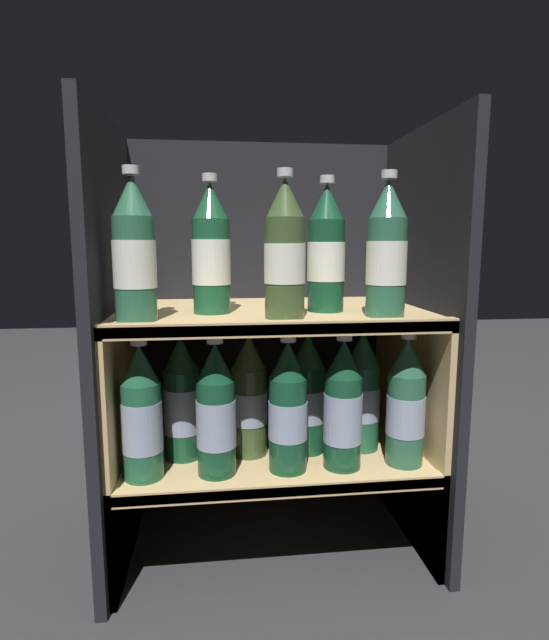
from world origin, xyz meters
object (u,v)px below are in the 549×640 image
Objects in this scene: bottle_upper_front_0 at (134,254)px; bottle_lower_front_3 at (343,409)px; bottle_upper_back_1 at (326,252)px; bottle_lower_back_2 at (308,396)px; bottle_lower_front_1 at (216,414)px; bottle_lower_front_4 at (406,406)px; bottle_lower_front_2 at (288,410)px; bottle_upper_front_1 at (285,253)px; bottle_lower_back_0 at (182,401)px; bottle_upper_back_0 at (211,253)px; bottle_lower_back_3 at (362,394)px; bottle_lower_back_1 at (249,398)px; bottle_upper_front_2 at (387,253)px; bottle_lower_front_0 at (142,417)px.

bottle_upper_front_0 is 0.46m from bottle_lower_front_3.
bottle_upper_back_1 reaches higher than bottle_lower_back_2.
bottle_lower_front_1 is 1.00× the size of bottle_lower_front_4.
bottle_lower_back_2 is at bearing 57.24° from bottle_lower_front_2.
bottle_upper_back_1 is 1.00× the size of bottle_lower_front_3.
bottle_lower_front_4 is at bearing -29.89° from bottle_upper_back_1.
bottle_upper_front_1 is 0.35m from bottle_lower_back_0.
bottle_lower_front_4 is at bearing -10.79° from bottle_lower_back_0.
bottle_upper_back_0 is 1.00× the size of bottle_lower_back_3.
bottle_upper_back_1 is at bearing 13.00° from bottle_upper_front_0.
bottle_lower_front_2 and bottle_lower_back_1 have the same top height.
bottle_upper_front_2 reaches higher than bottle_lower_front_2.
bottle_lower_front_1 is 1.00× the size of bottle_lower_back_2.
bottle_lower_back_1 is at bearing 180.00° from bottle_lower_back_3.
bottle_lower_front_4 is (0.22, 0.00, -0.00)m from bottle_lower_front_2.
bottle_upper_front_0 is at bearing -169.34° from bottle_lower_back_3.
bottle_upper_back_1 is at bearing 0.00° from bottle_lower_back_1.
bottle_upper_back_1 is (0.34, 0.08, 0.00)m from bottle_upper_front_0.
bottle_lower_back_0 is 0.35m from bottle_lower_back_3.
bottle_lower_front_3 is 0.09m from bottle_lower_back_2.
bottle_lower_back_1 is at bearing 161.68° from bottle_upper_front_2.
bottle_lower_front_3 is at bearing 0.00° from bottle_lower_front_1.
bottle_upper_back_0 reaches higher than bottle_lower_front_0.
bottle_lower_front_1 and bottle_lower_back_2 have the same top height.
bottle_lower_back_0 is 0.13m from bottle_lower_back_1.
bottle_lower_back_3 is (-0.06, 0.08, 0.00)m from bottle_lower_front_4.
bottle_upper_front_0 reaches higher than bottle_lower_front_2.
bottle_lower_front_2 is at bearing 0.00° from bottle_lower_front_0.
bottle_lower_front_1 is 0.10m from bottle_lower_back_0.
bottle_upper_front_2 is 1.00× the size of bottle_lower_back_1.
bottle_lower_front_0 and bottle_lower_back_2 have the same top height.
bottle_lower_front_0 is (0.00, 0.00, -0.28)m from bottle_upper_front_0.
bottle_lower_front_3 is (-0.07, -0.00, -0.28)m from bottle_upper_front_2.
bottle_upper_back_0 is 1.00× the size of bottle_lower_back_1.
bottle_upper_front_1 is 0.36m from bottle_lower_front_4.
bottle_lower_front_3 and bottle_lower_front_4 have the same top height.
bottle_lower_front_2 is 1.00× the size of bottle_lower_front_4.
bottle_lower_back_2 is (-0.12, 0.08, -0.28)m from bottle_upper_front_2.
bottle_upper_front_2 is 1.00× the size of bottle_upper_back_1.
bottle_upper_back_0 is at bearing 165.56° from bottle_upper_front_2.
bottle_lower_back_1 is (-0.15, 0.00, -0.28)m from bottle_upper_back_1.
bottle_upper_front_2 is 1.00× the size of bottle_lower_front_3.
bottle_upper_front_2 reaches higher than bottle_lower_front_4.
bottle_lower_front_3 is 0.12m from bottle_lower_front_4.
bottle_lower_front_4 is at bearing -15.46° from bottle_lower_back_1.
bottle_lower_front_1 is 1.00× the size of bottle_lower_front_2.
bottle_lower_back_3 is at bearing 15.23° from bottle_lower_front_1.
bottle_lower_back_3 is (0.06, 0.08, 0.00)m from bottle_lower_front_3.
bottle_upper_front_0 and bottle_upper_front_2 have the same top height.
bottle_lower_front_0 and bottle_lower_back_3 have the same top height.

